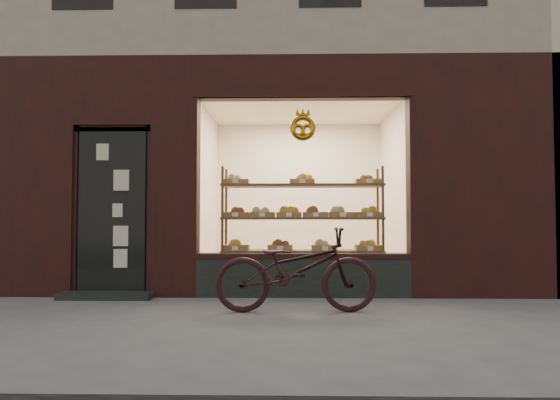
{
  "coord_description": "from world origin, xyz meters",
  "views": [
    {
      "loc": [
        0.29,
        -4.29,
        0.98
      ],
      "look_at": [
        0.16,
        2.0,
        1.23
      ],
      "focal_mm": 32.0,
      "sensor_mm": 36.0,
      "label": 1
    }
  ],
  "objects": [
    {
      "name": "ground",
      "position": [
        0.0,
        0.0,
        0.0
      ],
      "size": [
        90.0,
        90.0,
        0.0
      ],
      "primitive_type": "plane",
      "color": "#525156"
    },
    {
      "name": "display_shelf",
      "position": [
        0.45,
        2.55,
        0.85
      ],
      "size": [
        2.2,
        0.45,
        1.7
      ],
      "color": "brown",
      "rests_on": "ground"
    },
    {
      "name": "bicycle",
      "position": [
        0.35,
        1.05,
        0.45
      ],
      "size": [
        1.74,
        0.66,
        0.9
      ],
      "primitive_type": "imported",
      "rotation": [
        0.0,
        0.0,
        1.61
      ],
      "color": "black",
      "rests_on": "ground"
    }
  ]
}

